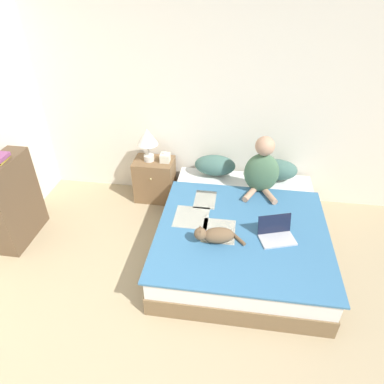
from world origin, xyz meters
TOP-DOWN VIEW (x-y plane):
  - wall_back at (0.00, 3.14)m, footprint 5.34×0.05m
  - bed at (0.51, 2.04)m, footprint 1.75×2.05m
  - pillow_near at (0.13, 2.90)m, footprint 0.52×0.28m
  - pillow_far at (0.89, 2.90)m, footprint 0.52×0.28m
  - person_sitting at (0.69, 2.60)m, footprint 0.40×0.39m
  - cat_tabby at (0.24, 1.64)m, footprint 0.51×0.22m
  - laptop_open at (0.84, 1.78)m, footprint 0.40×0.34m
  - nightstand at (-0.66, 2.88)m, footprint 0.51×0.39m
  - table_lamp at (-0.72, 2.88)m, footprint 0.26×0.26m
  - tissue_box at (-0.51, 2.88)m, footprint 0.12×0.12m
  - bookshelf at (-2.02, 1.88)m, footprint 0.25×0.69m

SIDE VIEW (x-z plane):
  - bed at x=0.51m, z-range 0.00..0.42m
  - nightstand at x=-0.66m, z-range 0.00..0.57m
  - laptop_open at x=0.84m, z-range 0.37..0.58m
  - bookshelf at x=-2.02m, z-range 0.00..1.01m
  - cat_tabby at x=0.24m, z-range 0.42..0.60m
  - pillow_near at x=0.13m, z-range 0.43..0.69m
  - pillow_far at x=0.89m, z-range 0.43..0.69m
  - tissue_box at x=-0.51m, z-range 0.56..0.70m
  - person_sitting at x=0.69m, z-range 0.38..1.08m
  - table_lamp at x=-0.72m, z-range 0.66..1.10m
  - wall_back at x=0.00m, z-range 0.00..2.55m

